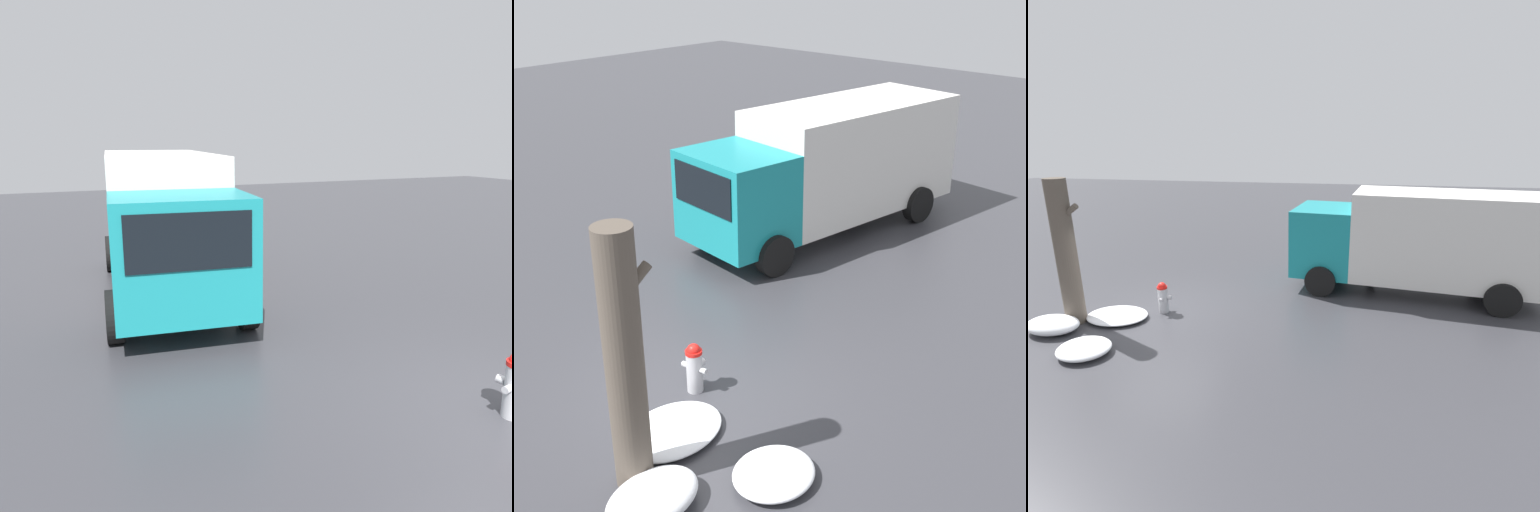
% 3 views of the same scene
% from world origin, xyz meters
% --- Properties ---
extents(ground_plane, '(60.00, 60.00, 0.00)m').
position_xyz_m(ground_plane, '(0.00, 0.00, 0.00)').
color(ground_plane, '#38383D').
extents(delivery_truck, '(7.33, 3.21, 3.00)m').
position_xyz_m(delivery_truck, '(6.84, 2.68, 1.64)').
color(delivery_truck, teal).
rests_on(delivery_truck, ground_plane).
extents(pedestrian, '(0.40, 0.40, 1.83)m').
position_xyz_m(pedestrian, '(5.54, 3.69, 1.00)').
color(pedestrian, '#23232D').
rests_on(pedestrian, ground_plane).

